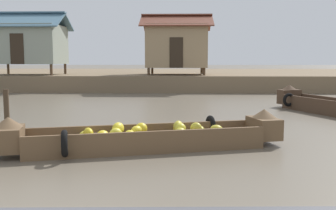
# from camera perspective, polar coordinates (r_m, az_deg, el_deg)

# --- Properties ---
(ground_plane) EXTENTS (300.00, 300.00, 0.00)m
(ground_plane) POSITION_cam_1_polar(r_m,az_deg,el_deg) (13.41, -4.56, -1.52)
(ground_plane) COLOR #665B4C
(riverbank_strip) EXTENTS (160.00, 20.00, 0.97)m
(riverbank_strip) POSITION_cam_1_polar(r_m,az_deg,el_deg) (32.29, -0.72, 4.07)
(riverbank_strip) COLOR #756047
(riverbank_strip) RESTS_ON ground
(banana_boat) EXTENTS (5.96, 2.53, 0.78)m
(banana_boat) POSITION_cam_1_polar(r_m,az_deg,el_deg) (8.29, -3.26, -4.65)
(banana_boat) COLOR brown
(banana_boat) RESTS_ON ground
(fishing_skiff_distant) EXTENTS (2.38, 4.06, 0.89)m
(fishing_skiff_distant) POSITION_cam_1_polar(r_m,az_deg,el_deg) (15.21, 21.30, 0.25)
(fishing_skiff_distant) COLOR #473323
(fishing_skiff_distant) RESTS_ON ground
(stilt_house_left) EXTENTS (4.96, 3.70, 3.91)m
(stilt_house_left) POSITION_cam_1_polar(r_m,az_deg,el_deg) (26.39, -19.81, 8.42)
(stilt_house_left) COLOR #4C3826
(stilt_house_left) RESTS_ON riverbank_strip
(stilt_house_mid_left) EXTENTS (4.43, 3.82, 3.78)m
(stilt_house_mid_left) POSITION_cam_1_polar(r_m,az_deg,el_deg) (25.01, 1.27, 8.66)
(stilt_house_mid_left) COLOR #4C3826
(stilt_house_mid_left) RESTS_ON riverbank_strip
(mooring_post) EXTENTS (0.14, 0.14, 1.12)m
(mooring_post) POSITION_cam_1_polar(r_m,az_deg,el_deg) (11.17, -22.47, -0.72)
(mooring_post) COLOR #423323
(mooring_post) RESTS_ON ground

